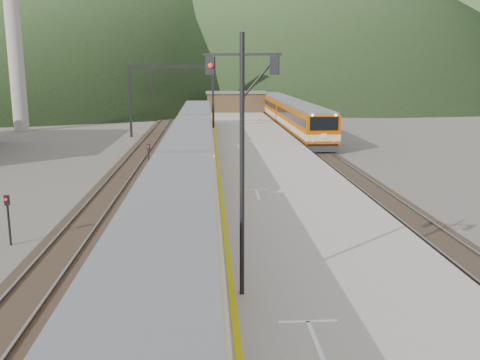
{
  "coord_description": "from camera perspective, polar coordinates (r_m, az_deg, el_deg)",
  "views": [
    {
      "loc": [
        1.18,
        -5.92,
        7.67
      ],
      "look_at": [
        2.8,
        21.04,
        2.0
      ],
      "focal_mm": 40.0,
      "sensor_mm": 36.0,
      "label": 1
    }
  ],
  "objects": [
    {
      "name": "track_main",
      "position": [
        46.56,
        -4.85,
        2.42
      ],
      "size": [
        2.6,
        200.0,
        0.23
      ],
      "color": "black",
      "rests_on": "ground"
    },
    {
      "name": "track_far",
      "position": [
        46.96,
        -10.97,
        2.32
      ],
      "size": [
        2.6,
        200.0,
        0.23
      ],
      "color": "black",
      "rests_on": "ground"
    },
    {
      "name": "track_second",
      "position": [
        47.68,
        9.11,
        2.53
      ],
      "size": [
        2.6,
        200.0,
        0.23
      ],
      "color": "black",
      "rests_on": "ground"
    },
    {
      "name": "platform",
      "position": [
        44.72,
        2.28,
        2.62
      ],
      "size": [
        8.0,
        100.0,
        1.0
      ],
      "primitive_type": "cube",
      "color": "gray",
      "rests_on": "ground"
    },
    {
      "name": "gantry_near",
      "position": [
        61.09,
        -7.33,
        9.81
      ],
      "size": [
        9.55,
        0.25,
        8.0
      ],
      "color": "black",
      "rests_on": "ground"
    },
    {
      "name": "gantry_far",
      "position": [
        86.04,
        -6.23,
        10.4
      ],
      "size": [
        9.55,
        0.25,
        8.0
      ],
      "color": "black",
      "rests_on": "ground"
    },
    {
      "name": "smokestack",
      "position": [
        72.14,
        -23.21,
        16.77
      ],
      "size": [
        1.8,
        1.8,
        30.0
      ],
      "primitive_type": "cylinder",
      "color": "#9E998E",
      "rests_on": "ground"
    },
    {
      "name": "station_shed",
      "position": [
        84.19,
        -0.43,
        8.38
      ],
      "size": [
        9.4,
        4.4,
        3.1
      ],
      "color": "#4C3822",
      "rests_on": "platform"
    },
    {
      "name": "hill_a",
      "position": [
        201.44,
        -16.0,
        17.79
      ],
      "size": [
        180.0,
        180.0,
        60.0
      ],
      "primitive_type": "cone",
      "color": "#2A4621",
      "rests_on": "ground"
    },
    {
      "name": "hill_c",
      "position": [
        242.41,
        24.11,
        14.96
      ],
      "size": [
        160.0,
        160.0,
        50.0
      ],
      "primitive_type": "cone",
      "color": "#2A4621",
      "rests_on": "ground"
    },
    {
      "name": "main_train",
      "position": [
        36.07,
        -5.28,
        2.85
      ],
      "size": [
        2.99,
        61.33,
        3.65
      ],
      "color": "#CBB681",
      "rests_on": "track_main"
    },
    {
      "name": "second_train",
      "position": [
        69.15,
        5.19,
        7.21
      ],
      "size": [
        3.11,
        42.32,
        3.8
      ],
      "color": "#AD4400",
      "rests_on": "track_second"
    },
    {
      "name": "signal_mast",
      "position": [
        15.21,
        0.22,
        4.13
      ],
      "size": [
        2.15,
        0.66,
        7.64
      ],
      "color": "black",
      "rests_on": "platform"
    },
    {
      "name": "short_signal_b",
      "position": [
        39.51,
        -9.73,
        2.65
      ],
      "size": [
        0.25,
        0.21,
        2.27
      ],
      "color": "black",
      "rests_on": "ground"
    },
    {
      "name": "short_signal_c",
      "position": [
        25.45,
        -23.51,
        -3.26
      ],
      "size": [
        0.25,
        0.2,
        2.27
      ],
      "color": "black",
      "rests_on": "ground"
    }
  ]
}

